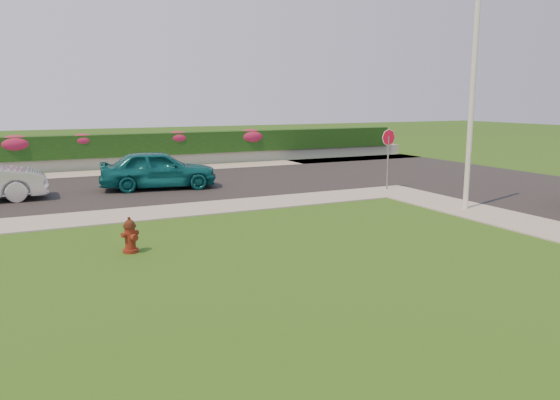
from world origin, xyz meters
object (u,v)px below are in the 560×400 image
utility_pole (472,102)px  stop_sign (388,146)px  fire_hydrant (130,236)px  sedan_teal (158,169)px

utility_pole → stop_sign: utility_pole is taller
stop_sign → fire_hydrant: bearing=-139.4°
sedan_teal → stop_sign: stop_sign is taller
fire_hydrant → sedan_teal: size_ratio=0.19×
utility_pole → sedan_teal: bearing=134.0°
fire_hydrant → sedan_teal: sedan_teal is taller
fire_hydrant → utility_pole: 10.75m
sedan_teal → stop_sign: (7.75, -3.87, 0.91)m
fire_hydrant → stop_sign: stop_sign is taller
fire_hydrant → stop_sign: size_ratio=0.35×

